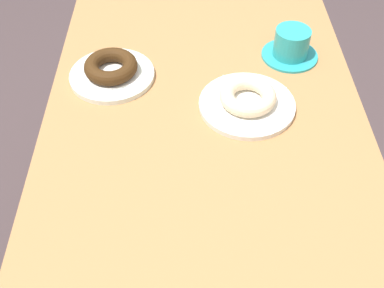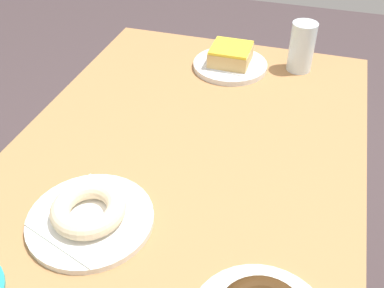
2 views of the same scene
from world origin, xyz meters
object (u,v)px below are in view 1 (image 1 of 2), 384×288
at_px(plate_sugar_ring, 247,105).
at_px(donut_chocolate_ring, 111,66).
at_px(plate_chocolate_ring, 112,75).
at_px(donut_sugar_ring, 248,96).
at_px(coffee_cup, 291,45).

bearing_deg(plate_sugar_ring, donut_chocolate_ring, 70.67).
xyz_separation_m(plate_sugar_ring, plate_chocolate_ring, (0.11, 0.31, 0.00)).
xyz_separation_m(donut_sugar_ring, donut_chocolate_ring, (0.11, 0.31, 0.00)).
bearing_deg(donut_sugar_ring, donut_chocolate_ring, 70.67).
height_order(donut_sugar_ring, plate_chocolate_ring, donut_sugar_ring).
height_order(plate_chocolate_ring, coffee_cup, coffee_cup).
bearing_deg(plate_chocolate_ring, plate_sugar_ring, -109.33).
bearing_deg(coffee_cup, plate_chocolate_ring, 99.94).
xyz_separation_m(plate_sugar_ring, donut_sugar_ring, (0.00, 0.00, 0.03)).
bearing_deg(plate_chocolate_ring, donut_sugar_ring, -109.33).
bearing_deg(donut_sugar_ring, coffee_cup, -33.82).
height_order(plate_sugar_ring, coffee_cup, coffee_cup).
distance_m(plate_sugar_ring, coffee_cup, 0.22).
relative_size(plate_sugar_ring, plate_chocolate_ring, 1.07).
xyz_separation_m(donut_sugar_ring, plate_chocolate_ring, (0.11, 0.31, -0.02)).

